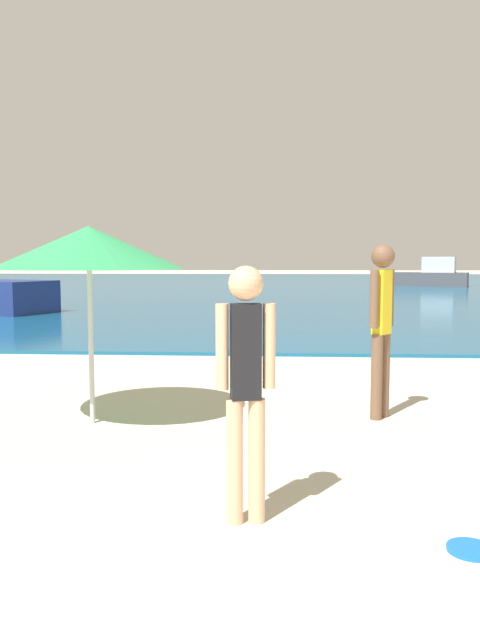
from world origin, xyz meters
TOP-DOWN VIEW (x-y plane):
  - water at (0.00, 41.56)m, footprint 160.00×60.00m
  - person_standing at (0.37, 4.93)m, footprint 0.36×0.21m
  - frisbee at (1.64, 4.62)m, footprint 0.26×0.26m
  - person_distant at (1.62, 7.56)m, footprint 0.28×0.34m
  - boat_far at (9.47, 38.99)m, footprint 5.40×3.34m
  - beach_umbrella at (-1.27, 7.19)m, footprint 1.85×1.85m

SIDE VIEW (x-z plane):
  - frisbee at x=1.64m, z-range 0.00..0.03m
  - water at x=0.00m, z-range 0.00..0.06m
  - boat_far at x=9.47m, z-range -0.21..1.54m
  - person_standing at x=0.37m, z-range 0.11..1.69m
  - person_distant at x=1.62m, z-range 0.12..1.90m
  - beach_umbrella at x=-1.27m, z-range 0.76..2.71m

